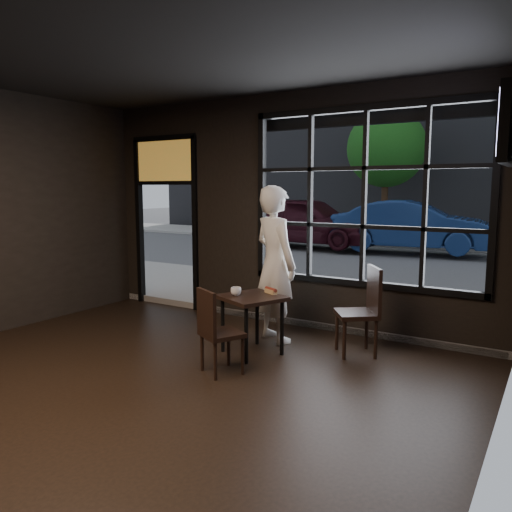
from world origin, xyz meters
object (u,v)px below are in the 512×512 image
Objects in this scene: chair_near at (222,331)px; man at (275,264)px; navy_car at (412,226)px; cafe_table at (252,324)px.

man is at bearing -58.25° from chair_near.
navy_car reaches higher than chair_near.
cafe_table is 0.69m from chair_near.
cafe_table is at bearing -57.34° from chair_near.
chair_near reaches higher than cafe_table.
man is at bearing 116.44° from cafe_table.
navy_car reaches higher than cafe_table.
cafe_table is 0.87m from man.
man is 9.22m from navy_car.
cafe_table is 0.77× the size of chair_near.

